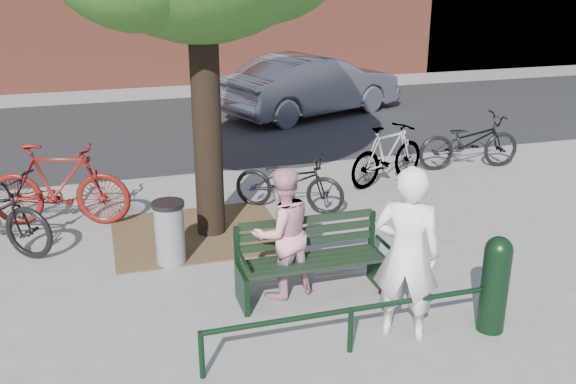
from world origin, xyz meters
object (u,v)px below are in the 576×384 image
object	(u,v)px
bicycle_c	(289,181)
litter_bin	(170,233)
person_right	(282,233)
bollard	(495,281)
park_bench	(310,256)
person_left	(407,254)
parked_car	(313,85)

from	to	relation	value
bicycle_c	litter_bin	bearing A→B (deg)	159.51
person_right	bollard	xyz separation A→B (m)	(1.92, -1.39, -0.21)
park_bench	person_right	bearing A→B (deg)	167.51
person_right	litter_bin	bearing A→B (deg)	-58.73
person_left	person_right	size ratio (longest dim) A/B	1.19
litter_bin	bollard	bearing A→B (deg)	-40.01
person_left	bollard	bearing A→B (deg)	-159.75
litter_bin	bicycle_c	bearing A→B (deg)	34.66
person_right	litter_bin	xyz separation A→B (m)	(-1.16, 1.20, -0.35)
bicycle_c	person_left	bearing A→B (deg)	-143.62
bollard	bicycle_c	size ratio (longest dim) A/B	0.60
bollard	bicycle_c	xyz separation A→B (m)	(-1.05, 3.99, -0.11)
parked_car	bicycle_c	bearing A→B (deg)	136.91
park_bench	person_right	world-z (taller)	person_right
park_bench	litter_bin	xyz separation A→B (m)	(-1.48, 1.27, -0.05)
park_bench	person_left	size ratio (longest dim) A/B	0.93
park_bench	bollard	bearing A→B (deg)	-39.44
bollard	litter_bin	world-z (taller)	bollard
litter_bin	parked_car	bearing A→B (deg)	59.19
bollard	parked_car	xyz separation A→B (m)	(1.43, 10.16, 0.20)
park_bench	person_right	size ratio (longest dim) A/B	1.11
park_bench	person_left	xyz separation A→B (m)	(0.65, -1.13, 0.46)
person_right	bicycle_c	distance (m)	2.76
bollard	bicycle_c	world-z (taller)	bollard
person_left	person_right	world-z (taller)	person_left
parked_car	bollard	bearing A→B (deg)	150.83
park_bench	bicycle_c	xyz separation A→B (m)	(0.55, 2.67, -0.01)
person_right	bicycle_c	size ratio (longest dim) A/B	0.87
bicycle_c	park_bench	bearing A→B (deg)	-156.70
park_bench	bicycle_c	world-z (taller)	park_bench
bollard	parked_car	size ratio (longest dim) A/B	0.23
person_left	litter_bin	bearing A→B (deg)	-16.94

